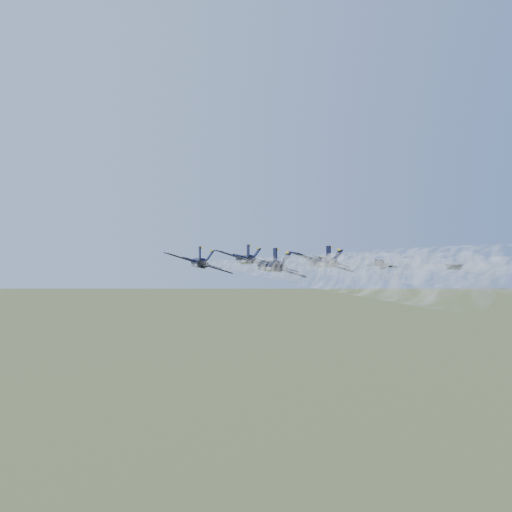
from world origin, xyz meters
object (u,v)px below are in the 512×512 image
object	(u,v)px
jet_left	(199,263)
jet_right	(320,262)
jet_slot	(269,266)
jet_lead	(245,259)

from	to	relation	value
jet_left	jet_right	bearing A→B (deg)	-1.24
jet_slot	jet_lead	bearing A→B (deg)	90.92
jet_lead	jet_right	xyz separation A→B (m)	(10.12, -12.72, 0.00)
jet_lead	jet_right	size ratio (longest dim) A/B	1.00
jet_right	jet_slot	size ratio (longest dim) A/B	1.00
jet_lead	jet_slot	world-z (taller)	same
jet_left	jet_slot	distance (m)	14.58
jet_left	jet_slot	size ratio (longest dim) A/B	1.00
jet_lead	jet_left	size ratio (longest dim) A/B	1.00
jet_slot	jet_right	bearing A→B (deg)	39.97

